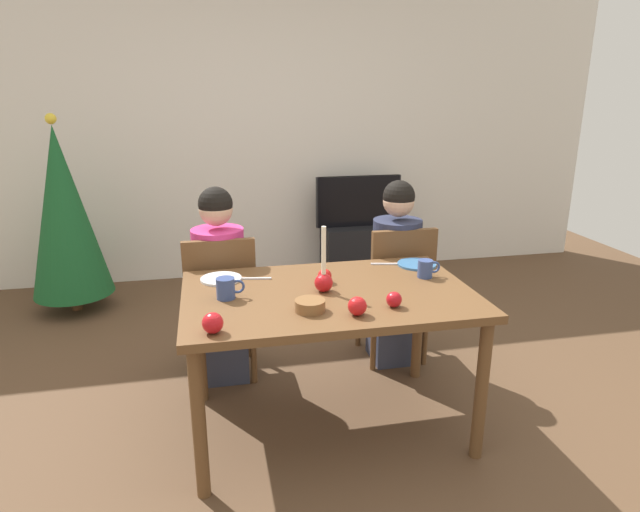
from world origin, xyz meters
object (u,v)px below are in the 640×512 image
(chair_right, at_px, (397,286))
(person_right_child, at_px, (395,276))
(person_left_child, at_px, (220,288))
(mug_right, at_px, (426,269))
(tv, at_px, (358,201))
(apple_near_candle, at_px, (357,306))
(dining_table, at_px, (328,307))
(plate_left, at_px, (221,279))
(mug_left, at_px, (226,288))
(chair_left, at_px, (221,300))
(apple_by_left_plate, at_px, (394,299))
(christmas_tree, at_px, (64,213))
(plate_right, at_px, (417,264))
(tv_stand, at_px, (357,250))
(apple_by_right_mug, at_px, (325,276))
(bowl_walnuts, at_px, (310,306))
(candle_centerpiece, at_px, (324,278))
(apple_far_edge, at_px, (213,323))

(chair_right, bearing_deg, person_right_child, 90.00)
(person_left_child, height_order, mug_right, person_left_child)
(person_left_child, bearing_deg, tv, 51.74)
(person_right_child, relative_size, apple_near_candle, 13.98)
(dining_table, bearing_deg, person_right_child, 47.95)
(plate_left, height_order, mug_left, mug_left)
(chair_left, height_order, apple_by_left_plate, chair_left)
(mug_right, bearing_deg, christmas_tree, 139.55)
(plate_right, distance_m, apple_by_left_plate, 0.64)
(plate_right, distance_m, mug_left, 1.10)
(tv, bearing_deg, chair_left, -127.72)
(dining_table, relative_size, plate_right, 6.52)
(chair_right, distance_m, plate_left, 1.16)
(dining_table, xyz_separation_m, tv_stand, (0.80, 2.30, -0.43))
(tv_stand, distance_m, mug_right, 2.28)
(plate_left, distance_m, apple_by_right_mug, 0.54)
(dining_table, relative_size, christmas_tree, 0.92)
(chair_left, bearing_deg, christmas_tree, 129.84)
(person_left_child, bearing_deg, person_right_child, 0.00)
(person_left_child, bearing_deg, plate_left, -89.79)
(christmas_tree, height_order, plate_left, christmas_tree)
(plate_left, xyz_separation_m, mug_right, (1.05, -0.18, 0.04))
(mug_left, bearing_deg, plate_right, 15.11)
(chair_left, distance_m, bowl_walnuts, 0.94)
(plate_right, xyz_separation_m, apple_by_right_mug, (-0.56, -0.17, 0.03))
(plate_right, bearing_deg, tv, 83.43)
(chair_left, xyz_separation_m, plate_right, (1.08, -0.31, 0.24))
(bowl_walnuts, bearing_deg, mug_left, 147.01)
(tv_stand, distance_m, bowl_walnuts, 2.74)
(mug_left, distance_m, mug_right, 1.03)
(mug_right, bearing_deg, chair_right, 86.06)
(christmas_tree, distance_m, plate_right, 2.75)
(person_left_child, bearing_deg, tv_stand, 51.73)
(mug_right, bearing_deg, person_left_child, 152.76)
(candle_centerpiece, xyz_separation_m, plate_left, (-0.48, 0.27, -0.06))
(tv_stand, distance_m, apple_far_edge, 3.04)
(apple_far_edge, bearing_deg, candle_centerpiece, 34.31)
(tv_stand, bearing_deg, dining_table, -109.26)
(person_left_child, distance_m, tv_stand, 2.14)
(dining_table, distance_m, apple_by_left_plate, 0.37)
(chair_left, xyz_separation_m, tv_stand, (1.31, 1.69, -0.27))
(mug_left, relative_size, apple_by_left_plate, 1.87)
(chair_right, distance_m, candle_centerpiece, 0.90)
(apple_near_candle, bearing_deg, bowl_walnuts, 155.68)
(apple_near_candle, bearing_deg, tv_stand, 74.03)
(bowl_walnuts, bearing_deg, tv_stand, 69.59)
(chair_right, xyz_separation_m, plate_right, (-0.00, -0.31, 0.24))
(chair_right, bearing_deg, chair_left, 180.00)
(tv, bearing_deg, apple_far_edge, -117.11)
(person_left_child, distance_m, tv, 2.12)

